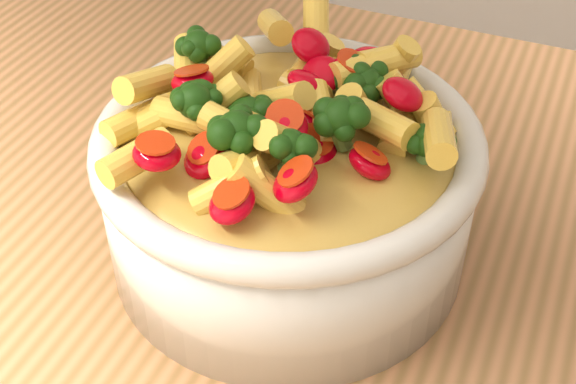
% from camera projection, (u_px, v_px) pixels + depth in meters
% --- Properties ---
extents(serving_bowl, '(0.23, 0.23, 0.10)m').
position_uv_depth(serving_bowl, '(288.00, 190.00, 0.49)').
color(serving_bowl, silver).
rests_on(serving_bowl, table).
extents(pasta_salad, '(0.18, 0.18, 0.04)m').
position_uv_depth(pasta_salad, '(288.00, 107.00, 0.45)').
color(pasta_salad, '#FECF50').
rests_on(pasta_salad, serving_bowl).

